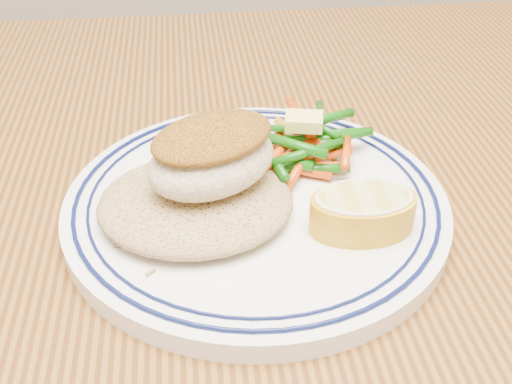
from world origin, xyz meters
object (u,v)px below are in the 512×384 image
object	(u,v)px
fish_fillet	(212,155)
lemon_wedge	(363,211)
rice_pilaf	(195,199)
vegetable_pile	(305,146)
dining_table	(223,347)
plate	(256,204)

from	to	relation	value
fish_fillet	lemon_wedge	bearing A→B (deg)	-20.90
rice_pilaf	lemon_wedge	size ratio (longest dim) A/B	1.88
rice_pilaf	lemon_wedge	distance (m)	0.11
rice_pilaf	fish_fillet	xyz separation A→B (m)	(0.01, 0.01, 0.03)
rice_pilaf	vegetable_pile	size ratio (longest dim) A/B	1.23
dining_table	lemon_wedge	distance (m)	0.16
plate	rice_pilaf	bearing A→B (deg)	-162.10
dining_table	plate	distance (m)	0.12
plate	lemon_wedge	xyz separation A→B (m)	(0.06, -0.04, 0.02)
fish_fillet	vegetable_pile	bearing A→B (deg)	34.61
fish_fillet	rice_pilaf	bearing A→B (deg)	-149.70
dining_table	plate	world-z (taller)	plate
rice_pilaf	plate	bearing A→B (deg)	17.90
lemon_wedge	plate	bearing A→B (deg)	146.74
vegetable_pile	lemon_wedge	bearing A→B (deg)	-75.46
dining_table	rice_pilaf	distance (m)	0.13
dining_table	fish_fillet	world-z (taller)	fish_fillet
plate	vegetable_pile	xyz separation A→B (m)	(0.04, 0.04, 0.02)
fish_fillet	vegetable_pile	distance (m)	0.09
rice_pilaf	vegetable_pile	distance (m)	0.10
dining_table	vegetable_pile	distance (m)	0.16
fish_fillet	plate	bearing A→B (deg)	11.97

